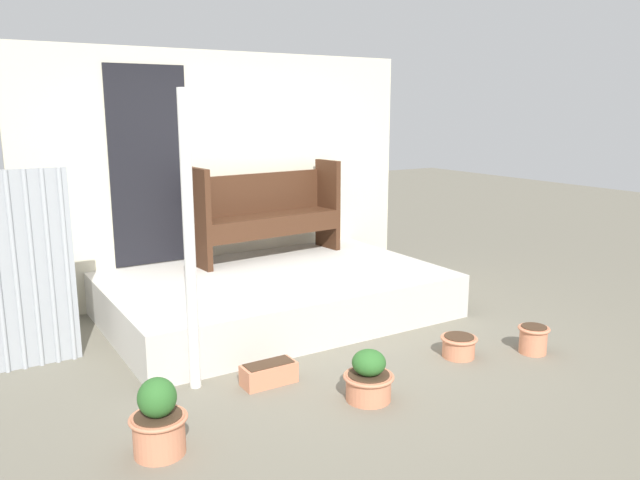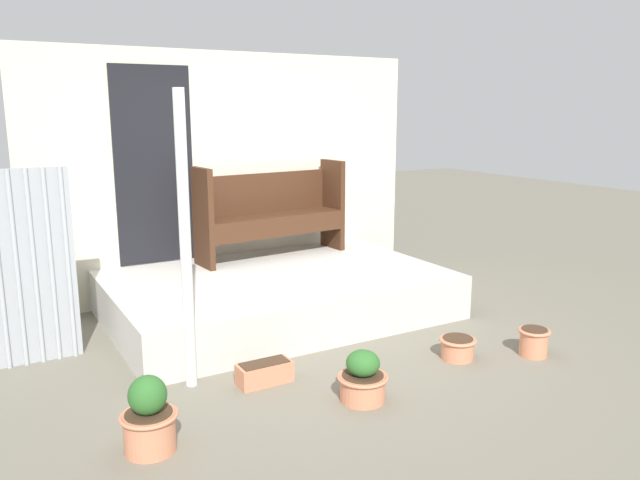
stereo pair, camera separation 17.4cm
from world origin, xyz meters
name	(u,v)px [view 2 (the right image)]	position (x,y,z in m)	size (l,w,h in m)	color
ground_plane	(314,353)	(0.00, 0.00, 0.00)	(24.00, 24.00, 0.00)	#706B5B
porch_slab	(277,294)	(0.17, 1.04, 0.21)	(3.17, 2.07, 0.42)	beige
house_wall	(230,174)	(0.13, 2.10, 1.31)	(4.37, 0.08, 2.60)	beige
support_post	(185,244)	(-1.09, -0.09, 1.07)	(0.08, 0.08, 2.15)	white
bench	(271,209)	(0.44, 1.73, 0.95)	(1.69, 0.54, 1.01)	#422616
flower_pot_left	(149,419)	(-1.60, -0.84, 0.21)	(0.35, 0.35, 0.48)	tan
flower_pot_middle	(363,379)	(-0.13, -0.92, 0.16)	(0.36, 0.36, 0.37)	tan
flower_pot_right	(458,347)	(0.96, -0.69, 0.10)	(0.30, 0.30, 0.18)	tan
flower_pot_far_right	(534,341)	(1.55, -0.95, 0.13)	(0.26, 0.26, 0.23)	tan
planter_box_rect	(265,373)	(-0.61, -0.33, 0.08)	(0.41, 0.18, 0.16)	tan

